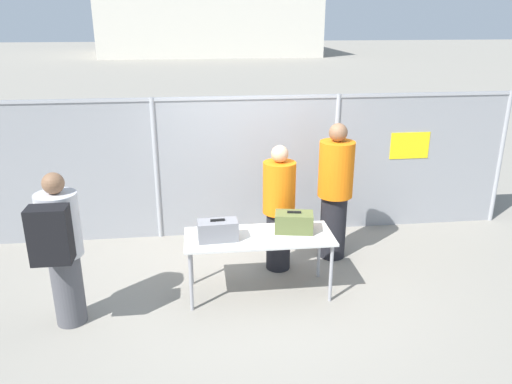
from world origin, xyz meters
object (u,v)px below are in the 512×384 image
object	(u,v)px
suitcase_olive	(294,222)
traveler_hooded	(60,246)
inspection_table	(259,241)
utility_trailer	(382,176)
suitcase_grey	(218,230)
security_worker_near	(279,207)
security_worker_far	(335,190)

from	to	relation	value
suitcase_olive	traveler_hooded	distance (m)	2.53
inspection_table	traveler_hooded	size ratio (longest dim) A/B	1.01
traveler_hooded	utility_trailer	xyz separation A→B (m)	(4.67, 3.43, -0.53)
suitcase_grey	utility_trailer	size ratio (longest dim) A/B	0.11
suitcase_grey	utility_trailer	distance (m)	4.36
traveler_hooded	utility_trailer	distance (m)	5.81
security_worker_near	security_worker_far	xyz separation A→B (m)	(0.78, 0.25, 0.10)
security_worker_near	security_worker_far	bearing A→B (deg)	179.22
traveler_hooded	utility_trailer	bearing A→B (deg)	36.45
suitcase_grey	security_worker_far	xyz separation A→B (m)	(1.58, 0.88, 0.10)
suitcase_olive	utility_trailer	xyz separation A→B (m)	(2.18, 2.94, -0.46)
suitcase_olive	utility_trailer	distance (m)	3.69
traveler_hooded	security_worker_far	xyz separation A→B (m)	(3.17, 1.24, 0.03)
suitcase_grey	traveler_hooded	world-z (taller)	traveler_hooded
utility_trailer	security_worker_near	bearing A→B (deg)	-133.04
suitcase_olive	utility_trailer	bearing A→B (deg)	53.45
traveler_hooded	security_worker_near	distance (m)	2.59
suitcase_grey	traveler_hooded	bearing A→B (deg)	-167.20
suitcase_olive	security_worker_near	distance (m)	0.52
suitcase_olive	inspection_table	bearing A→B (deg)	-169.74
traveler_hooded	security_worker_far	distance (m)	3.41
inspection_table	security_worker_far	bearing A→B (deg)	36.80
security_worker_near	suitcase_olive	bearing A→B (deg)	82.17
security_worker_far	inspection_table	bearing A→B (deg)	52.10
inspection_table	suitcase_grey	bearing A→B (deg)	-174.04
inspection_table	security_worker_near	distance (m)	0.69
suitcase_olive	security_worker_near	xyz separation A→B (m)	(-0.09, 0.51, -0.00)
suitcase_grey	security_worker_near	distance (m)	1.01
suitcase_olive	utility_trailer	world-z (taller)	suitcase_olive
security_worker_near	utility_trailer	world-z (taller)	security_worker_near
suitcase_olive	security_worker_far	world-z (taller)	security_worker_far
traveler_hooded	utility_trailer	size ratio (longest dim) A/B	0.41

